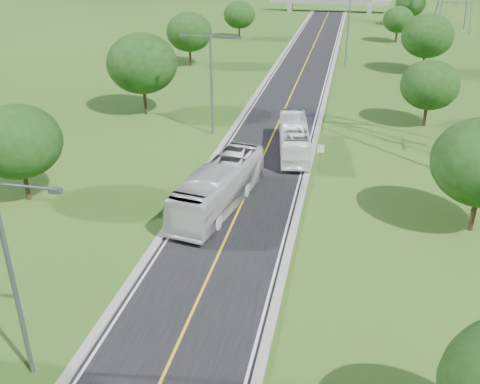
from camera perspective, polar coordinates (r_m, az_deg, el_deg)
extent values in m
plane|color=#274F16|center=(67.10, 5.39, 10.07)|extent=(260.00, 260.00, 0.00)
cube|color=black|center=(72.85, 5.98, 11.34)|extent=(8.00, 150.00, 0.06)
cube|color=gray|center=(73.37, 2.62, 11.62)|extent=(0.50, 150.00, 0.22)
cube|color=gray|center=(72.53, 9.39, 11.14)|extent=(0.50, 150.00, 0.22)
cylinder|color=slate|center=(45.53, 8.56, 3.67)|extent=(0.08, 0.08, 2.40)
cube|color=white|center=(45.21, 8.62, 4.60)|extent=(0.55, 0.04, 0.70)
cube|color=gray|center=(146.21, 5.37, 19.08)|extent=(1.20, 3.00, 2.00)
cube|color=gray|center=(145.22, 13.64, 18.46)|extent=(1.20, 3.00, 2.00)
cube|color=gray|center=(145.19, 9.55, 19.45)|extent=(30.00, 3.00, 1.20)
cylinder|color=slate|center=(24.71, -23.05, -8.83)|extent=(0.22, 0.22, 10.00)
cylinder|color=slate|center=(21.79, -22.07, 0.57)|extent=(2.80, 0.12, 0.12)
cube|color=slate|center=(21.14, -19.10, 0.14)|extent=(0.50, 0.25, 0.18)
cylinder|color=slate|center=(52.60, -3.06, 11.34)|extent=(0.22, 0.22, 10.00)
cylinder|color=slate|center=(52.01, -4.74, 16.31)|extent=(2.80, 0.12, 0.12)
cylinder|color=slate|center=(51.29, -1.61, 16.25)|extent=(2.80, 0.12, 0.12)
cube|color=slate|center=(52.39, -6.16, 16.27)|extent=(0.50, 0.25, 0.18)
cube|color=slate|center=(51.02, -0.13, 16.15)|extent=(0.50, 0.25, 0.18)
cylinder|color=slate|center=(83.24, 11.40, 16.32)|extent=(0.22, 0.22, 10.00)
cylinder|color=slate|center=(82.62, 12.72, 19.37)|extent=(2.80, 0.12, 0.12)
cube|color=slate|center=(82.64, 13.67, 19.25)|extent=(0.50, 0.25, 0.18)
cylinder|color=black|center=(43.10, -21.86, 0.90)|extent=(0.36, 0.36, 2.70)
ellipsoid|color=#16350E|center=(41.91, -22.60, 4.99)|extent=(6.30, 6.30, 5.36)
cylinder|color=black|center=(60.85, -10.11, 9.70)|extent=(0.36, 0.36, 3.24)
ellipsoid|color=#16350E|center=(59.89, -10.41, 13.34)|extent=(7.56, 7.56, 6.43)
cylinder|color=black|center=(83.53, -5.34, 14.25)|extent=(0.36, 0.36, 2.88)
ellipsoid|color=#16350E|center=(82.89, -5.45, 16.63)|extent=(6.72, 6.72, 5.71)
cylinder|color=black|center=(105.81, -0.08, 16.72)|extent=(0.36, 0.36, 2.52)
ellipsoid|color=#16350E|center=(105.36, -0.08, 18.38)|extent=(5.88, 5.88, 5.00)
cylinder|color=black|center=(39.09, 23.66, -1.86)|extent=(0.36, 0.36, 2.88)
cylinder|color=black|center=(59.20, 19.15, 7.85)|extent=(0.36, 0.36, 2.52)
ellipsoid|color=#16350E|center=(58.39, 19.59, 10.71)|extent=(5.88, 5.88, 5.00)
cylinder|color=black|center=(82.48, 18.98, 12.91)|extent=(0.36, 0.36, 3.06)
ellipsoid|color=#16350E|center=(81.80, 19.36, 15.45)|extent=(7.14, 7.14, 6.07)
cylinder|color=black|center=(105.81, 16.33, 15.69)|extent=(0.36, 0.36, 2.34)
ellipsoid|color=#16350E|center=(105.39, 16.53, 17.21)|extent=(5.46, 5.46, 4.64)
cylinder|color=black|center=(125.78, 17.52, 17.12)|extent=(0.36, 0.36, 2.70)
ellipsoid|color=#16350E|center=(125.38, 17.73, 18.60)|extent=(6.30, 6.30, 5.36)
imported|color=white|center=(48.83, 5.77, 5.76)|extent=(3.95, 10.54, 2.87)
imported|color=silver|center=(38.61, -2.26, 0.56)|extent=(4.71, 12.07, 3.28)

